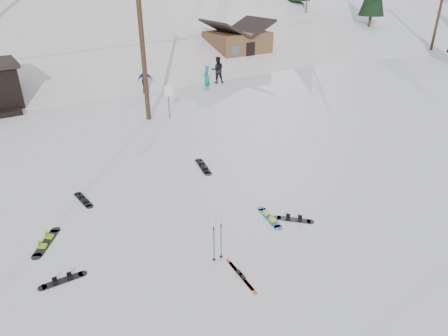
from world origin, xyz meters
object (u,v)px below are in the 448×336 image
hero_skis (241,275)px  utility_pole (141,32)px  cabin (237,46)px  hero_snowboard (270,218)px

hero_skis → utility_pole: bearing=81.9°
utility_pole → cabin: utility_pole is taller
utility_pole → hero_snowboard: bearing=-93.4°
cabin → hero_snowboard: 25.58m
cabin → hero_snowboard: cabin is taller
utility_pole → hero_snowboard: utility_pole is taller
utility_pole → hero_snowboard: 12.49m
cabin → hero_snowboard: size_ratio=3.68×
hero_skis → hero_snowboard: bearing=41.2°
utility_pole → cabin: (13.00, 10.00, -3.20)m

